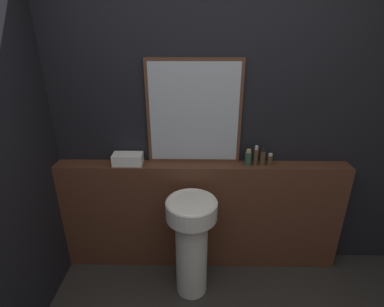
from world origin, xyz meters
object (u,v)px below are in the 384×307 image
at_px(conditioner_bottle, 256,156).
at_px(body_wash_bottle, 270,160).
at_px(lotion_bottle, 263,158).
at_px(pedestal_sink, 191,240).
at_px(towel_stack, 128,159).
at_px(mirror, 194,113).
at_px(shampoo_bottle, 248,158).

distance_m(conditioner_bottle, body_wash_bottle, 0.12).
height_order(conditioner_bottle, lotion_bottle, conditioner_bottle).
bearing_deg(pedestal_sink, conditioner_bottle, 32.79).
bearing_deg(pedestal_sink, body_wash_bottle, 27.72).
distance_m(pedestal_sink, towel_stack, 0.81).
bearing_deg(conditioner_bottle, pedestal_sink, -147.21).
height_order(pedestal_sink, mirror, mirror).
xyz_separation_m(mirror, conditioner_bottle, (0.49, -0.06, -0.33)).
height_order(mirror, lotion_bottle, mirror).
bearing_deg(lotion_bottle, pedestal_sink, -149.87).
bearing_deg(conditioner_bottle, shampoo_bottle, 180.00).
bearing_deg(pedestal_sink, lotion_bottle, 30.13).
height_order(shampoo_bottle, lotion_bottle, lotion_bottle).
bearing_deg(shampoo_bottle, conditioner_bottle, 0.00).
height_order(mirror, towel_stack, mirror).
height_order(towel_stack, conditioner_bottle, conditioner_bottle).
xyz_separation_m(shampoo_bottle, lotion_bottle, (0.11, 0.00, 0.00)).
distance_m(shampoo_bottle, body_wash_bottle, 0.17).
bearing_deg(lotion_bottle, body_wash_bottle, 0.00).
relative_size(conditioner_bottle, lotion_bottle, 1.16).
xyz_separation_m(towel_stack, shampoo_bottle, (0.96, 0.00, 0.02)).
distance_m(mirror, shampoo_bottle, 0.56).
relative_size(lotion_bottle, body_wash_bottle, 1.41).
relative_size(pedestal_sink, conditioner_bottle, 5.18).
height_order(lotion_bottle, body_wash_bottle, lotion_bottle).
distance_m(pedestal_sink, shampoo_bottle, 0.78).
height_order(pedestal_sink, conditioner_bottle, conditioner_bottle).
bearing_deg(mirror, towel_stack, -173.47).
bearing_deg(lotion_bottle, shampoo_bottle, 180.00).
bearing_deg(towel_stack, lotion_bottle, 0.00).
height_order(shampoo_bottle, body_wash_bottle, shampoo_bottle).
bearing_deg(mirror, conditioner_bottle, -7.04).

